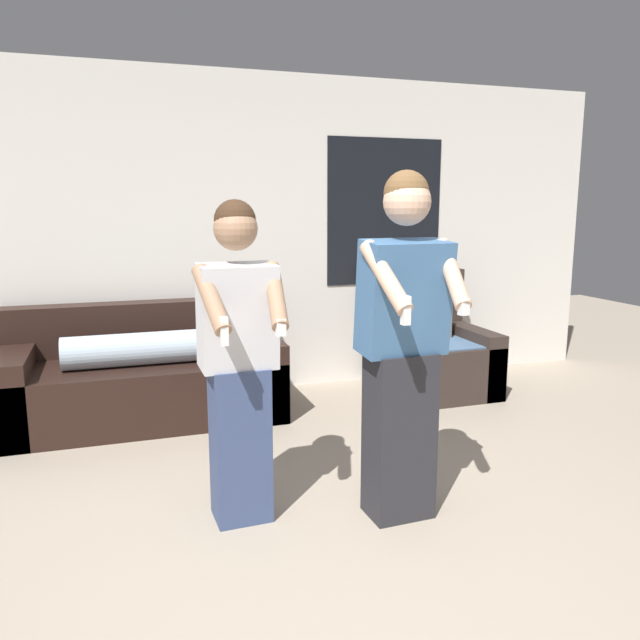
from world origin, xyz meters
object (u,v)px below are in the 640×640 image
object	(u,v)px
armchair	(430,353)
person_right	(403,346)
person_left	(239,361)
couch	(142,378)

from	to	relation	value
armchair	person_right	size ratio (longest dim) A/B	0.58
armchair	person_left	distance (m)	2.73
couch	armchair	world-z (taller)	armchair
person_left	couch	bearing A→B (deg)	102.89
person_left	person_right	distance (m)	0.83
couch	armchair	size ratio (longest dim) A/B	1.99
armchair	person_right	distance (m)	2.40
armchair	person_left	world-z (taller)	person_left
couch	armchair	xyz separation A→B (m)	(2.43, -0.03, 0.02)
armchair	person_right	xyz separation A→B (m)	(-1.24, -1.98, 0.58)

